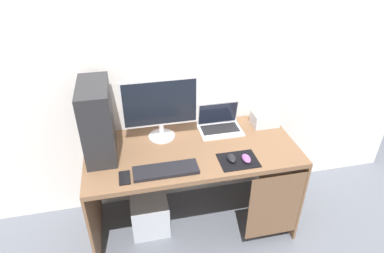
{
  "coord_description": "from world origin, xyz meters",
  "views": [
    {
      "loc": [
        -0.41,
        -1.87,
        2.12
      ],
      "look_at": [
        0.0,
        0.0,
        0.93
      ],
      "focal_mm": 30.98,
      "sensor_mm": 36.0,
      "label": 1
    }
  ],
  "objects_px": {
    "laptop": "(220,124)",
    "keyboard": "(166,170)",
    "pc_tower": "(98,121)",
    "subwoofer": "(150,214)",
    "monitor": "(160,107)",
    "mouse_right": "(246,158)",
    "projector": "(265,119)",
    "mouse_left": "(232,158)",
    "cell_phone": "(125,178)"
  },
  "relations": [
    {
      "from": "laptop",
      "to": "cell_phone",
      "type": "height_order",
      "value": "laptop"
    },
    {
      "from": "laptop",
      "to": "cell_phone",
      "type": "bearing_deg",
      "value": -149.95
    },
    {
      "from": "laptop",
      "to": "cell_phone",
      "type": "distance_m",
      "value": 0.86
    },
    {
      "from": "subwoofer",
      "to": "pc_tower",
      "type": "bearing_deg",
      "value": 165.86
    },
    {
      "from": "subwoofer",
      "to": "mouse_left",
      "type": "bearing_deg",
      "value": -20.97
    },
    {
      "from": "monitor",
      "to": "mouse_right",
      "type": "distance_m",
      "value": 0.69
    },
    {
      "from": "monitor",
      "to": "subwoofer",
      "type": "relative_size",
      "value": 1.91
    },
    {
      "from": "laptop",
      "to": "keyboard",
      "type": "height_order",
      "value": "laptop"
    },
    {
      "from": "mouse_right",
      "to": "cell_phone",
      "type": "height_order",
      "value": "mouse_right"
    },
    {
      "from": "laptop",
      "to": "subwoofer",
      "type": "xyz_separation_m",
      "value": [
        -0.6,
        -0.18,
        -0.65
      ]
    },
    {
      "from": "projector",
      "to": "cell_phone",
      "type": "xyz_separation_m",
      "value": [
        -1.11,
        -0.42,
        -0.05
      ]
    },
    {
      "from": "keyboard",
      "to": "subwoofer",
      "type": "relative_size",
      "value": 1.47
    },
    {
      "from": "pc_tower",
      "to": "projector",
      "type": "distance_m",
      "value": 1.26
    },
    {
      "from": "keyboard",
      "to": "cell_phone",
      "type": "relative_size",
      "value": 3.23
    },
    {
      "from": "mouse_right",
      "to": "subwoofer",
      "type": "bearing_deg",
      "value": 159.89
    },
    {
      "from": "mouse_left",
      "to": "subwoofer",
      "type": "bearing_deg",
      "value": 159.03
    },
    {
      "from": "keyboard",
      "to": "mouse_right",
      "type": "height_order",
      "value": "mouse_right"
    },
    {
      "from": "mouse_left",
      "to": "mouse_right",
      "type": "distance_m",
      "value": 0.1
    },
    {
      "from": "pc_tower",
      "to": "projector",
      "type": "relative_size",
      "value": 2.55
    },
    {
      "from": "pc_tower",
      "to": "cell_phone",
      "type": "relative_size",
      "value": 3.92
    },
    {
      "from": "monitor",
      "to": "laptop",
      "type": "xyz_separation_m",
      "value": [
        0.45,
        0.02,
        -0.21
      ]
    },
    {
      "from": "pc_tower",
      "to": "projector",
      "type": "height_order",
      "value": "pc_tower"
    },
    {
      "from": "monitor",
      "to": "mouse_right",
      "type": "relative_size",
      "value": 5.67
    },
    {
      "from": "projector",
      "to": "cell_phone",
      "type": "bearing_deg",
      "value": -159.39
    },
    {
      "from": "monitor",
      "to": "projector",
      "type": "height_order",
      "value": "monitor"
    },
    {
      "from": "cell_phone",
      "to": "subwoofer",
      "type": "height_order",
      "value": "cell_phone"
    },
    {
      "from": "pc_tower",
      "to": "laptop",
      "type": "relative_size",
      "value": 1.58
    },
    {
      "from": "projector",
      "to": "mouse_right",
      "type": "height_order",
      "value": "projector"
    },
    {
      "from": "laptop",
      "to": "keyboard",
      "type": "relative_size",
      "value": 0.77
    },
    {
      "from": "keyboard",
      "to": "mouse_left",
      "type": "distance_m",
      "value": 0.45
    },
    {
      "from": "mouse_left",
      "to": "cell_phone",
      "type": "xyz_separation_m",
      "value": [
        -0.71,
        -0.03,
        -0.02
      ]
    },
    {
      "from": "mouse_right",
      "to": "mouse_left",
      "type": "bearing_deg",
      "value": 165.26
    },
    {
      "from": "monitor",
      "to": "projector",
      "type": "relative_size",
      "value": 2.72
    },
    {
      "from": "mouse_left",
      "to": "mouse_right",
      "type": "height_order",
      "value": "same"
    },
    {
      "from": "subwoofer",
      "to": "cell_phone",
      "type": "bearing_deg",
      "value": -120.05
    },
    {
      "from": "cell_phone",
      "to": "subwoofer",
      "type": "distance_m",
      "value": 0.67
    },
    {
      "from": "mouse_left",
      "to": "keyboard",
      "type": "bearing_deg",
      "value": -177.44
    },
    {
      "from": "projector",
      "to": "mouse_right",
      "type": "bearing_deg",
      "value": -126.46
    },
    {
      "from": "pc_tower",
      "to": "mouse_right",
      "type": "xyz_separation_m",
      "value": [
        0.94,
        -0.31,
        -0.23
      ]
    },
    {
      "from": "subwoofer",
      "to": "monitor",
      "type": "bearing_deg",
      "value": 47.31
    },
    {
      "from": "keyboard",
      "to": "mouse_left",
      "type": "relative_size",
      "value": 4.38
    },
    {
      "from": "pc_tower",
      "to": "laptop",
      "type": "xyz_separation_m",
      "value": [
        0.88,
        0.11,
        -0.21
      ]
    },
    {
      "from": "keyboard",
      "to": "subwoofer",
      "type": "height_order",
      "value": "keyboard"
    },
    {
      "from": "keyboard",
      "to": "pc_tower",
      "type": "bearing_deg",
      "value": 142.27
    },
    {
      "from": "projector",
      "to": "pc_tower",
      "type": "bearing_deg",
      "value": -175.4
    },
    {
      "from": "monitor",
      "to": "mouse_right",
      "type": "bearing_deg",
      "value": -38.23
    },
    {
      "from": "monitor",
      "to": "subwoofer",
      "type": "height_order",
      "value": "monitor"
    },
    {
      "from": "laptop",
      "to": "pc_tower",
      "type": "bearing_deg",
      "value": -172.7
    },
    {
      "from": "monitor",
      "to": "subwoofer",
      "type": "bearing_deg",
      "value": -132.69
    },
    {
      "from": "monitor",
      "to": "cell_phone",
      "type": "bearing_deg",
      "value": -125.55
    }
  ]
}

